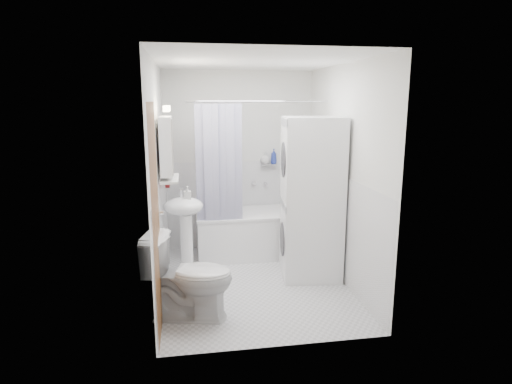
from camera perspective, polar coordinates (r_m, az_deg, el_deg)
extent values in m
plane|color=silver|center=(4.93, -0.24, -11.97)|extent=(2.60, 2.60, 0.00)
plane|color=silver|center=(5.84, -2.27, 4.12)|extent=(2.00, 0.00, 2.00)
plane|color=silver|center=(3.32, 3.30, -2.01)|extent=(2.00, 0.00, 2.00)
plane|color=silver|center=(4.53, -12.85, 1.49)|extent=(0.00, 2.60, 2.60)
plane|color=silver|center=(4.83, 11.55, 2.20)|extent=(0.00, 2.60, 2.60)
plane|color=white|center=(4.52, -0.26, 17.05)|extent=(2.60, 2.60, 0.00)
plane|color=white|center=(5.95, -2.21, -1.63)|extent=(1.98, 0.00, 1.98)
plane|color=white|center=(4.67, -12.36, -5.76)|extent=(0.00, 2.58, 2.58)
plane|color=white|center=(4.96, 11.13, -4.64)|extent=(0.00, 2.58, 2.58)
plane|color=brown|center=(3.71, -13.17, -3.99)|extent=(0.00, 2.00, 2.00)
cylinder|color=silver|center=(4.03, -12.45, -2.70)|extent=(0.04, 0.04, 0.04)
cube|color=white|center=(5.70, -0.22, -5.61)|extent=(1.50, 0.70, 0.55)
cube|color=white|center=(5.62, -0.22, -2.79)|extent=(1.52, 0.72, 0.03)
cube|color=silver|center=(5.65, -0.22, -3.92)|extent=(1.32, 0.52, 0.20)
cylinder|color=silver|center=(5.90, 1.19, 1.25)|extent=(0.04, 0.12, 0.04)
cylinder|color=silver|center=(5.14, 0.31, 11.99)|extent=(1.70, 0.02, 0.02)
cube|color=#16154A|center=(5.12, -7.47, 3.46)|extent=(0.10, 0.02, 1.45)
cube|color=#16154A|center=(5.13, -6.46, 3.50)|extent=(0.10, 0.02, 1.45)
cube|color=#16154A|center=(5.13, -5.45, 3.53)|extent=(0.10, 0.02, 1.45)
cube|color=#16154A|center=(5.14, -4.45, 3.56)|extent=(0.10, 0.02, 1.45)
cube|color=#16154A|center=(5.15, -3.45, 3.58)|extent=(0.10, 0.02, 1.45)
cube|color=#16154A|center=(5.16, -2.45, 3.61)|extent=(0.10, 0.02, 1.45)
ellipsoid|color=white|center=(4.86, -9.65, -1.89)|extent=(0.44, 0.37, 0.20)
cylinder|color=white|center=(4.99, -9.23, -7.18)|extent=(0.14, 0.14, 0.75)
cylinder|color=silver|center=(4.97, -9.93, -0.17)|extent=(0.03, 0.03, 0.14)
cylinder|color=silver|center=(4.92, -9.96, 0.42)|extent=(0.02, 0.10, 0.02)
cube|color=white|center=(4.57, -11.86, 6.07)|extent=(0.12, 0.50, 0.60)
cube|color=white|center=(4.57, -11.04, 6.10)|extent=(0.01, 0.47, 0.57)
cube|color=#FFEABF|center=(4.55, -11.81, 10.85)|extent=(0.06, 0.45, 0.06)
cube|color=silver|center=(4.62, -11.42, 1.76)|extent=(0.18, 0.54, 0.02)
cube|color=silver|center=(5.86, 1.70, 3.64)|extent=(0.22, 0.06, 0.02)
cube|color=maroon|center=(5.20, -11.84, 4.91)|extent=(0.05, 0.32, 0.75)
cube|color=maroon|center=(5.17, -11.67, 8.72)|extent=(0.03, 0.28, 0.08)
cylinder|color=silver|center=(5.17, -12.14, 9.14)|extent=(0.02, 0.04, 0.02)
cube|color=white|center=(5.03, 7.24, -5.97)|extent=(0.72, 0.72, 0.92)
cylinder|color=#2D2D33|center=(4.95, 3.56, -6.30)|extent=(0.07, 0.39, 0.39)
cube|color=gray|center=(4.83, 3.63, -1.65)|extent=(0.08, 0.59, 0.08)
cube|color=white|center=(4.82, 7.53, 4.46)|extent=(0.72, 0.72, 0.92)
cylinder|color=#2D2D33|center=(4.74, 3.70, 4.30)|extent=(0.07, 0.39, 0.39)
cube|color=gray|center=(4.70, 3.78, 9.29)|extent=(0.08, 0.59, 0.08)
imported|color=white|center=(4.10, -8.88, -11.15)|extent=(0.90, 0.62, 0.80)
imported|color=gray|center=(4.81, -9.10, -0.78)|extent=(0.08, 0.17, 0.08)
imported|color=gray|center=(4.46, -11.51, 2.03)|extent=(0.07, 0.18, 0.07)
imported|color=gray|center=(4.73, -11.41, 2.77)|extent=(0.10, 0.09, 0.10)
imported|color=gray|center=(5.84, 1.22, 4.37)|extent=(0.13, 0.17, 0.13)
imported|color=navy|center=(5.86, 2.38, 4.15)|extent=(0.08, 0.21, 0.08)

